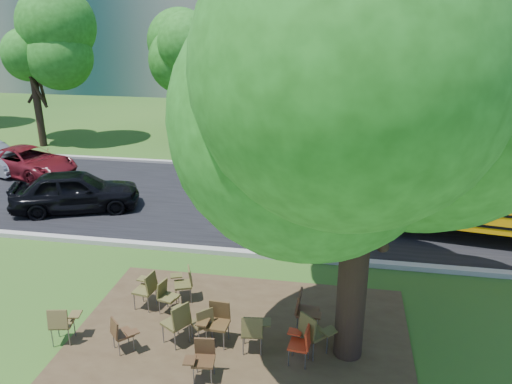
% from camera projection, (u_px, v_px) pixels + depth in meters
% --- Properties ---
extents(ground, '(160.00, 160.00, 0.00)m').
position_uv_depth(ground, '(203.00, 315.00, 11.27)').
color(ground, '#214816').
rests_on(ground, ground).
extents(dirt_patch, '(7.00, 4.50, 0.03)m').
position_uv_depth(dirt_patch, '(242.00, 332.00, 10.64)').
color(dirt_patch, '#382819').
rests_on(dirt_patch, ground).
extents(asphalt_road, '(80.00, 8.00, 0.04)m').
position_uv_depth(asphalt_road, '(256.00, 203.00, 17.73)').
color(asphalt_road, black).
rests_on(asphalt_road, ground).
extents(kerb_near, '(80.00, 0.25, 0.14)m').
position_uv_depth(kerb_near, '(232.00, 252.00, 14.02)').
color(kerb_near, gray).
rests_on(kerb_near, ground).
extents(kerb_far, '(80.00, 0.25, 0.14)m').
position_uv_depth(kerb_far, '(273.00, 168.00, 21.51)').
color(kerb_far, gray).
rests_on(kerb_far, ground).
extents(bg_tree_0, '(5.20, 5.20, 7.18)m').
position_uv_depth(bg_tree_0, '(30.00, 52.00, 23.67)').
color(bg_tree_0, black).
rests_on(bg_tree_0, ground).
extents(bg_tree_2, '(4.80, 4.80, 6.62)m').
position_uv_depth(bg_tree_2, '(190.00, 57.00, 25.43)').
color(bg_tree_2, black).
rests_on(bg_tree_2, ground).
extents(bg_tree_3, '(5.60, 5.60, 7.84)m').
position_uv_depth(bg_tree_3, '(470.00, 46.00, 21.18)').
color(bg_tree_3, black).
rests_on(bg_tree_3, ground).
extents(main_tree, '(7.20, 7.20, 9.14)m').
position_uv_depth(main_tree, '(368.00, 72.00, 8.08)').
color(main_tree, black).
rests_on(main_tree, ground).
extents(chair_0, '(0.59, 0.61, 0.87)m').
position_uv_depth(chair_0, '(62.00, 321.00, 10.11)').
color(chair_0, brown).
rests_on(chair_0, ground).
extents(chair_1, '(0.66, 0.52, 0.77)m').
position_uv_depth(chair_1, '(121.00, 332.00, 9.88)').
color(chair_1, '#432A17').
rests_on(chair_1, ground).
extents(chair_2, '(0.64, 0.82, 0.97)m').
position_uv_depth(chair_2, '(178.00, 319.00, 10.08)').
color(chair_2, '#4B4520').
rests_on(chair_2, ground).
extents(chair_3, '(0.62, 0.54, 0.93)m').
position_uv_depth(chair_3, '(217.00, 319.00, 10.12)').
color(chair_3, '#453118').
rests_on(chair_3, ground).
extents(chair_4, '(0.60, 0.59, 0.90)m').
position_uv_depth(chair_4, '(254.00, 329.00, 9.83)').
color(chair_4, '#433D1D').
rests_on(chair_4, ground).
extents(chair_5, '(0.55, 0.53, 0.82)m').
position_uv_depth(chair_5, '(202.00, 356.00, 9.15)').
color(chair_5, '#3C2715').
rests_on(chair_5, ground).
extents(chair_6, '(0.49, 0.58, 0.83)m').
position_uv_depth(chair_6, '(302.00, 341.00, 9.55)').
color(chair_6, '#A62911').
rests_on(chair_6, ground).
extents(chair_7, '(0.82, 0.65, 0.95)m').
position_uv_depth(chair_7, '(313.00, 331.00, 9.74)').
color(chair_7, '#494320').
rests_on(chair_7, ground).
extents(chair_8, '(0.54, 0.66, 0.92)m').
position_uv_depth(chair_8, '(147.00, 286.00, 11.32)').
color(chair_8, brown).
rests_on(chair_8, ground).
extents(chair_9, '(0.66, 0.59, 0.86)m').
position_uv_depth(chair_9, '(185.00, 280.00, 11.65)').
color(chair_9, '#47441F').
rests_on(chair_9, ground).
extents(chair_10, '(0.47, 0.61, 0.80)m').
position_uv_depth(chair_10, '(166.00, 294.00, 11.14)').
color(chair_10, brown).
rests_on(chair_10, ground).
extents(chair_11, '(0.55, 0.69, 0.81)m').
position_uv_depth(chair_11, '(204.00, 320.00, 10.21)').
color(chair_11, '#453A1E').
rests_on(chair_11, ground).
extents(chair_12, '(0.56, 0.65, 0.96)m').
position_uv_depth(chair_12, '(305.00, 309.00, 10.44)').
color(chair_12, '#492A1A').
rests_on(chair_12, ground).
extents(black_car, '(4.49, 3.00, 1.42)m').
position_uv_depth(black_car, '(76.00, 191.00, 16.87)').
color(black_car, black).
rests_on(black_car, ground).
extents(bg_car_red, '(4.67, 3.18, 1.19)m').
position_uv_depth(bg_car_red, '(29.00, 162.00, 20.52)').
color(bg_car_red, '#520E14').
rests_on(bg_car_red, ground).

